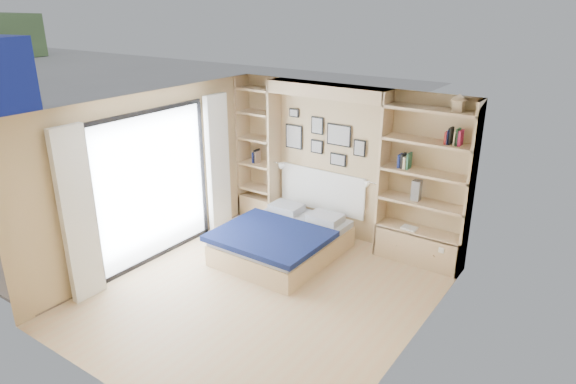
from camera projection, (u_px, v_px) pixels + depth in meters
The scene contains 8 objects.
ground at pixel (262, 295), 6.82m from camera, with size 4.50×4.50×0.00m, color tan.
room_shell at pixel (301, 182), 7.82m from camera, with size 4.50×4.50×4.50m.
bed at pixel (284, 239), 7.82m from camera, with size 1.59×2.11×1.07m.
photo_gallery at pixel (322, 138), 8.21m from camera, with size 1.48×0.02×0.82m.
reading_lamps at pixel (322, 173), 8.13m from camera, with size 1.92×0.12×0.15m.
shelf_decor at pixel (409, 150), 7.25m from camera, with size 3.52×0.23×2.03m.
deck at pixel (95, 230), 8.75m from camera, with size 3.20×4.00×0.05m, color #66574B.
deck_chair at pixel (90, 223), 8.21m from camera, with size 0.55×0.77×0.70m.
Camera 1 is at (3.65, -4.65, 3.69)m, focal length 32.00 mm.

